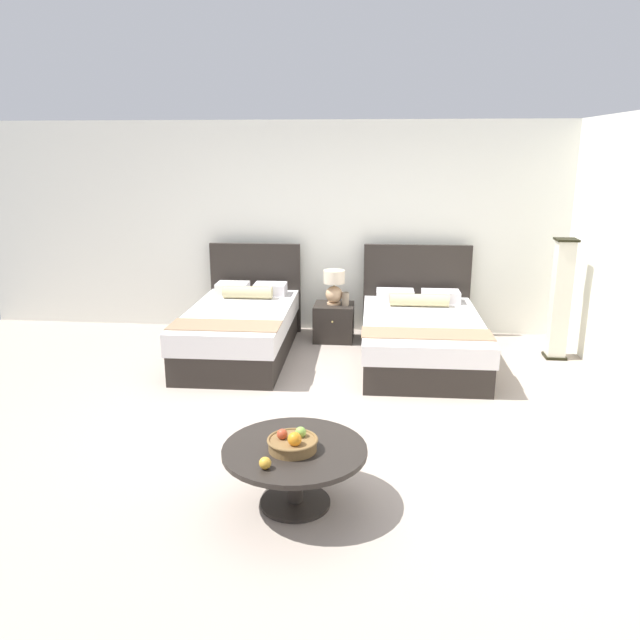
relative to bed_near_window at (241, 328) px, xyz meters
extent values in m
cube|color=#AB9B8E|center=(1.04, -1.70, -0.32)|extent=(9.50, 9.43, 0.02)
cube|color=white|center=(1.04, 1.21, 1.02)|extent=(9.50, 0.12, 2.68)
cube|color=#28231F|center=(0.00, -0.08, -0.15)|extent=(1.12, 2.08, 0.32)
cube|color=silver|center=(0.00, -0.08, 0.13)|extent=(1.16, 2.13, 0.24)
cube|color=#28231F|center=(-0.01, 0.98, 0.26)|extent=(1.17, 0.08, 1.16)
cube|color=silver|center=(-0.25, 0.69, 0.32)|extent=(0.40, 0.31, 0.14)
cube|color=silver|center=(0.23, 0.70, 0.32)|extent=(0.40, 0.31, 0.14)
cylinder|color=#CBBE8A|center=(-0.01, 0.45, 0.32)|extent=(0.60, 0.16, 0.15)
cube|color=#99785A|center=(0.01, -0.76, 0.26)|extent=(1.16, 0.45, 0.01)
cube|color=#28231F|center=(2.08, -0.08, -0.16)|extent=(1.29, 2.11, 0.31)
cube|color=silver|center=(2.08, -0.08, 0.09)|extent=(1.33, 2.15, 0.21)
cube|color=#28231F|center=(2.06, 0.99, 0.27)|extent=(1.35, 0.08, 1.17)
cube|color=white|center=(1.79, 0.70, 0.27)|extent=(0.46, 0.31, 0.14)
cube|color=silver|center=(2.34, 0.71, 0.27)|extent=(0.46, 0.31, 0.14)
cylinder|color=#CBBE8A|center=(2.07, 0.46, 0.27)|extent=(0.70, 0.16, 0.15)
cube|color=#99785A|center=(2.08, -0.69, 0.20)|extent=(1.33, 0.42, 0.01)
cube|color=#28231F|center=(1.03, 0.67, -0.08)|extent=(0.49, 0.45, 0.46)
sphere|color=tan|center=(1.03, 0.43, -0.02)|extent=(0.02, 0.02, 0.02)
cylinder|color=tan|center=(1.03, 0.69, 0.16)|extent=(0.18, 0.18, 0.02)
ellipsoid|color=tan|center=(1.03, 0.69, 0.27)|extent=(0.21, 0.21, 0.21)
cylinder|color=#99844C|center=(1.03, 0.69, 0.39)|extent=(0.02, 0.02, 0.04)
cylinder|color=beige|center=(1.03, 0.69, 0.49)|extent=(0.26, 0.26, 0.16)
cylinder|color=gray|center=(1.18, 0.63, 0.22)|extent=(0.09, 0.09, 0.15)
torus|color=gray|center=(1.18, 0.63, 0.31)|extent=(0.09, 0.09, 0.01)
cylinder|color=#28231F|center=(1.06, -3.10, -0.30)|extent=(0.48, 0.48, 0.02)
cylinder|color=#28231F|center=(1.06, -3.10, -0.12)|extent=(0.10, 0.10, 0.39)
cylinder|color=#28231F|center=(1.06, -3.10, 0.09)|extent=(0.97, 0.97, 0.04)
cylinder|color=brown|center=(1.05, -3.14, 0.14)|extent=(0.32, 0.32, 0.07)
torus|color=brown|center=(1.05, -3.14, 0.18)|extent=(0.34, 0.34, 0.02)
sphere|color=#B14126|center=(0.98, -3.12, 0.21)|extent=(0.07, 0.07, 0.07)
sphere|color=orange|center=(1.08, -3.20, 0.22)|extent=(0.09, 0.09, 0.09)
sphere|color=#85B546|center=(1.10, -3.08, 0.21)|extent=(0.07, 0.07, 0.07)
sphere|color=gold|center=(0.92, -3.40, 0.15)|extent=(0.08, 0.08, 0.08)
cube|color=black|center=(3.63, 0.24, -0.30)|extent=(0.23, 0.23, 0.03)
cube|color=beige|center=(3.63, 0.24, 0.38)|extent=(0.19, 0.19, 1.32)
cube|color=black|center=(3.63, 0.24, 1.05)|extent=(0.23, 0.23, 0.02)
camera|label=1|loc=(1.60, -6.83, 2.03)|focal=34.99mm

